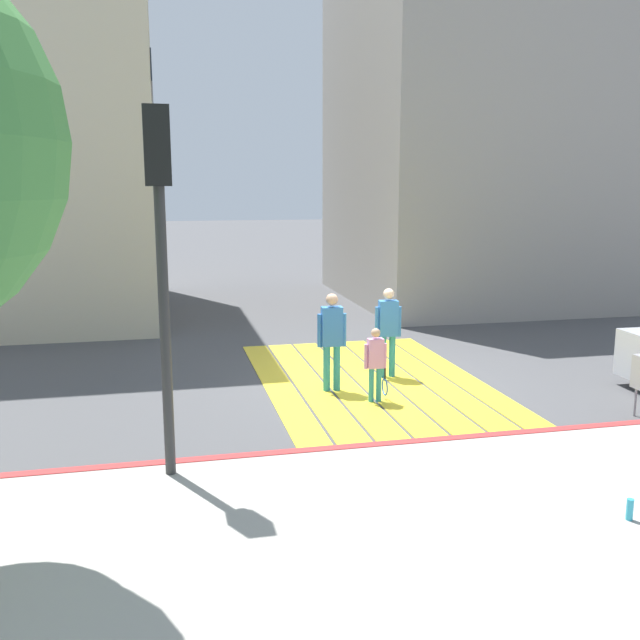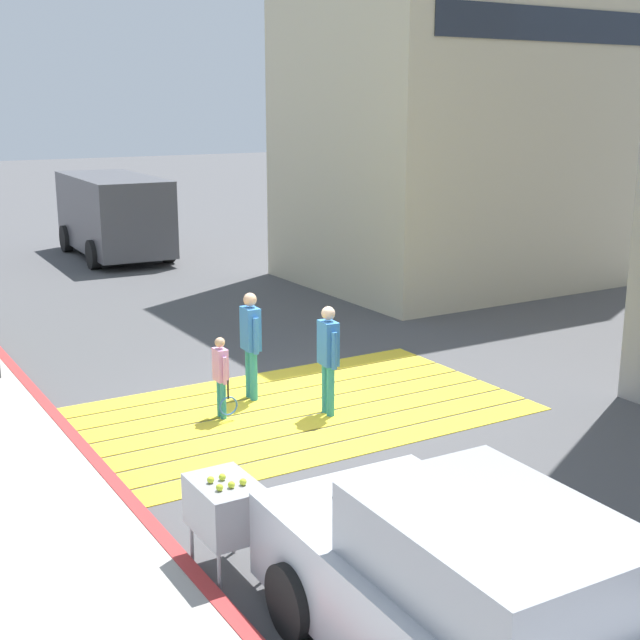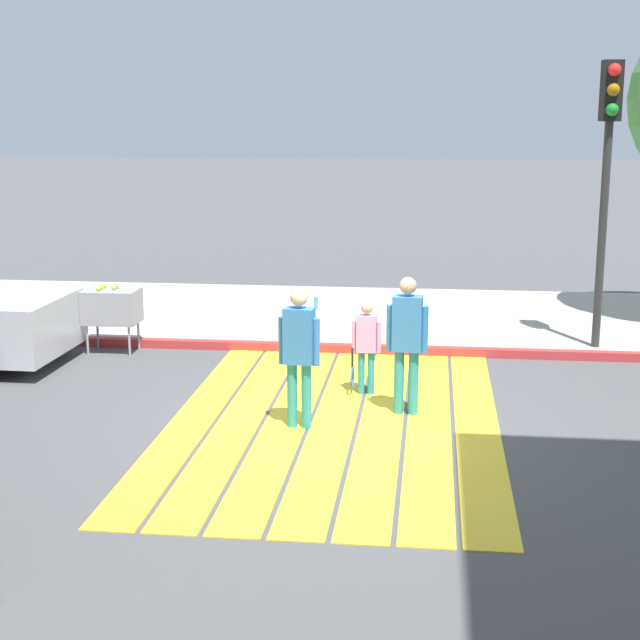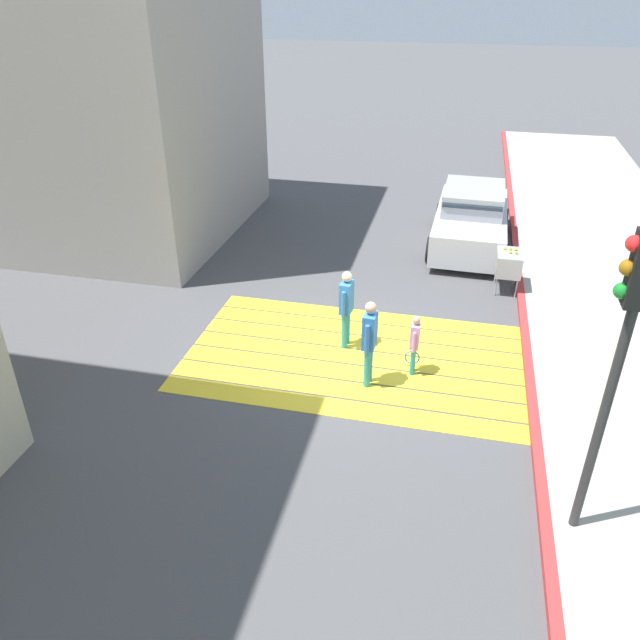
{
  "view_description": "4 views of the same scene",
  "coord_description": "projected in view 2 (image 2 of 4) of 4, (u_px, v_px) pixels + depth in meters",
  "views": [
    {
      "loc": [
        -11.46,
        3.54,
        3.4
      ],
      "look_at": [
        -0.5,
        1.04,
        1.25
      ],
      "focal_mm": 39.39,
      "sensor_mm": 36.0,
      "label": 1
    },
    {
      "loc": [
        -6.05,
        -10.62,
        4.44
      ],
      "look_at": [
        0.44,
        0.18,
        1.28
      ],
      "focal_mm": 49.09,
      "sensor_mm": 36.0,
      "label": 2
    },
    {
      "loc": [
        10.64,
        1.09,
        3.58
      ],
      "look_at": [
        0.27,
        -0.13,
        1.28
      ],
      "focal_mm": 53.97,
      "sensor_mm": 36.0,
      "label": 3
    },
    {
      "loc": [
        -1.66,
        10.01,
        6.54
      ],
      "look_at": [
        0.55,
        0.54,
        1.05
      ],
      "focal_mm": 34.94,
      "sensor_mm": 36.0,
      "label": 4
    }
  ],
  "objects": [
    {
      "name": "ground_plane",
      "position": [
        301.0,
        410.0,
        12.93
      ],
      "size": [
        120.0,
        120.0,
        0.0
      ],
      "primitive_type": "plane",
      "color": "#4C4C4F"
    },
    {
      "name": "crosswalk_stripes",
      "position": [
        301.0,
        409.0,
        12.93
      ],
      "size": [
        6.4,
        3.8,
        0.01
      ],
      "color": "yellow",
      "rests_on": "ground"
    },
    {
      "name": "curb_painted",
      "position": [
        83.0,
        450.0,
        11.29
      ],
      "size": [
        0.16,
        40.0,
        0.13
      ],
      "primitive_type": "cube",
      "color": "#BC3333",
      "rests_on": "ground"
    },
    {
      "name": "building_far_north",
      "position": [
        467.0,
        57.0,
        21.33
      ],
      "size": [
        8.0,
        6.04,
        10.95
      ],
      "color": "beige",
      "rests_on": "ground"
    },
    {
      "name": "car_parked_near_curb",
      "position": [
        481.0,
        608.0,
        6.58
      ],
      "size": [
        2.07,
        4.35,
        1.57
      ],
      "color": "silver",
      "rests_on": "ground"
    },
    {
      "name": "van_down_street",
      "position": [
        114.0,
        213.0,
        25.34
      ],
      "size": [
        2.54,
        5.29,
        2.35
      ],
      "color": "#4C4C51",
      "rests_on": "ground"
    },
    {
      "name": "tennis_ball_cart",
      "position": [
        225.0,
        507.0,
        8.3
      ],
      "size": [
        0.56,
        0.8,
        1.02
      ],
      "color": "#99999E",
      "rests_on": "ground"
    },
    {
      "name": "pedestrian_adult_lead",
      "position": [
        251.0,
        338.0,
        13.18
      ],
      "size": [
        0.23,
        0.49,
        1.66
      ],
      "color": "teal",
      "rests_on": "ground"
    },
    {
      "name": "pedestrian_adult_trailing",
      "position": [
        328.0,
        352.0,
        12.52
      ],
      "size": [
        0.24,
        0.48,
        1.62
      ],
      "color": "teal",
      "rests_on": "ground"
    },
    {
      "name": "pedestrian_child_with_racket",
      "position": [
        221.0,
        374.0,
        12.43
      ],
      "size": [
        0.28,
        0.37,
        1.21
      ],
      "color": "teal",
      "rests_on": "ground"
    }
  ]
}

